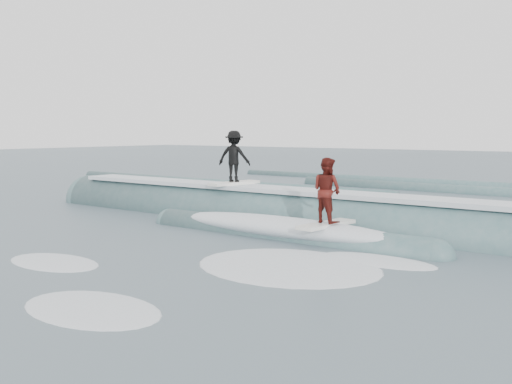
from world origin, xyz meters
The scene contains 6 objects.
ground centered at (0.00, 0.00, 0.00)m, with size 160.00×160.00×0.00m, color #3D4E59.
breaking_wave centered at (0.23, 4.89, 0.05)m, with size 21.53×3.88×2.21m.
surfer_black centered at (-1.69, 5.18, 2.10)m, with size 1.31×2.07×1.90m.
surfer_red centered at (3.26, 2.98, 1.37)m, with size 1.00×2.06×1.88m.
whitewater centered at (3.25, -0.81, 0.00)m, with size 8.35×7.97×0.10m.
far_swells centered at (-1.98, 17.65, 0.00)m, with size 36.85×8.65×0.80m.
Camera 1 is at (10.78, -10.55, 3.06)m, focal length 40.00 mm.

